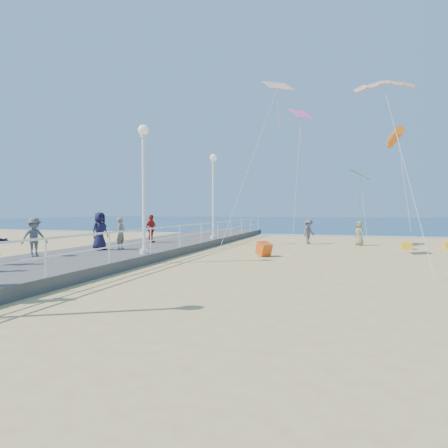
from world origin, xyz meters
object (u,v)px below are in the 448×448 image
(spectator_3, at_px, (151,229))
(beach_walker_c, at_px, (359,233))
(spectator_2, at_px, (34,237))
(lamp_post_mid, at_px, (144,175))
(lamp_post_far, at_px, (213,187))
(spectator_6, at_px, (121,233))
(beach_walker_a, at_px, (309,232))
(box_kite, at_px, (264,250))
(beach_chair_left, at_px, (406,246))
(spectator_4, at_px, (100,231))

(spectator_3, distance_m, beach_walker_c, 12.82)
(beach_walker_c, bearing_deg, spectator_2, -69.78)
(beach_walker_c, bearing_deg, lamp_post_mid, -64.90)
(lamp_post_far, distance_m, spectator_6, 8.22)
(spectator_3, distance_m, beach_walker_a, 10.30)
(lamp_post_mid, bearing_deg, beach_walker_c, 52.48)
(beach_walker_c, bearing_deg, spectator_6, -74.38)
(lamp_post_mid, relative_size, box_kite, 8.87)
(spectator_3, bearing_deg, beach_chair_left, -61.65)
(spectator_4, distance_m, beach_walker_c, 15.65)
(spectator_4, distance_m, box_kite, 7.65)
(spectator_3, xyz_separation_m, spectator_4, (-0.26, -4.46, 0.08))
(lamp_post_mid, bearing_deg, beach_walker_a, 63.98)
(spectator_3, xyz_separation_m, beach_chair_left, (13.69, 4.42, -0.98))
(lamp_post_mid, height_order, spectator_6, lamp_post_mid)
(spectator_2, relative_size, beach_walker_a, 0.95)
(beach_walker_a, xyz_separation_m, box_kite, (-1.41, -7.77, -0.51))
(lamp_post_far, distance_m, beach_walker_c, 9.58)
(beach_walker_a, bearing_deg, spectator_2, 175.65)
(beach_chair_left, bearing_deg, spectator_3, -162.12)
(spectator_3, bearing_deg, box_kite, -91.57)
(lamp_post_far, bearing_deg, spectator_3, -123.23)
(box_kite, bearing_deg, lamp_post_far, 81.67)
(lamp_post_mid, height_order, spectator_3, lamp_post_mid)
(lamp_post_mid, xyz_separation_m, spectator_6, (-1.96, 1.42, -2.51))
(lamp_post_mid, xyz_separation_m, beach_chair_left, (11.26, 9.71, -3.46))
(spectator_2, bearing_deg, beach_chair_left, -22.41)
(spectator_4, distance_m, beach_walker_a, 13.67)
(beach_walker_c, height_order, beach_chair_left, beach_walker_c)
(beach_chair_left, bearing_deg, lamp_post_mid, -139.23)
(spectator_3, height_order, box_kite, spectator_3)
(spectator_6, bearing_deg, beach_chair_left, -64.94)
(lamp_post_far, distance_m, spectator_3, 5.08)
(lamp_post_far, xyz_separation_m, beach_walker_a, (5.68, 2.63, -2.86))
(spectator_2, bearing_deg, spectator_4, 11.73)
(spectator_3, xyz_separation_m, beach_walker_c, (11.23, 6.16, -0.43))
(lamp_post_far, bearing_deg, spectator_4, -108.22)
(lamp_post_far, xyz_separation_m, spectator_6, (-1.96, -7.58, -2.51))
(lamp_post_far, relative_size, spectator_2, 3.47)
(spectator_3, relative_size, beach_walker_c, 1.03)
(beach_walker_a, bearing_deg, beach_walker_c, -63.63)
(lamp_post_mid, relative_size, beach_chair_left, 9.67)
(spectator_6, relative_size, beach_walker_a, 0.93)
(beach_walker_a, bearing_deg, spectator_3, 157.70)
(box_kite, bearing_deg, lamp_post_mid, 174.12)
(spectator_2, bearing_deg, spectator_6, 4.15)
(spectator_3, height_order, beach_walker_c, spectator_3)
(spectator_2, height_order, spectator_6, spectator_2)
(beach_chair_left, bearing_deg, lamp_post_far, -176.40)
(spectator_3, xyz_separation_m, spectator_6, (0.47, -3.87, -0.04))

